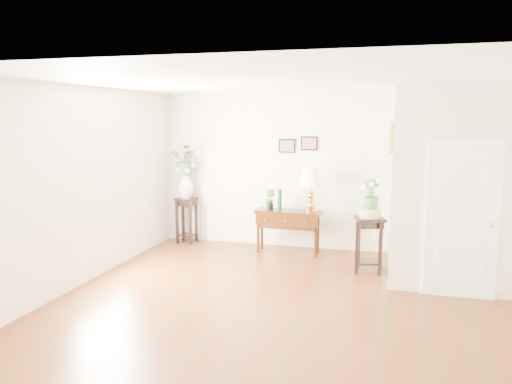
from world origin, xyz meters
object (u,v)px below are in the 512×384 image
at_px(plant_stand_a, 187,220).
at_px(console_table, 288,232).
at_px(table_lamp, 311,192).
at_px(plant_stand_b, 369,244).

bearing_deg(plant_stand_a, console_table, -5.95).
relative_size(table_lamp, plant_stand_b, 0.89).
relative_size(plant_stand_a, plant_stand_b, 1.01).
height_order(table_lamp, plant_stand_b, table_lamp).
distance_m(plant_stand_a, plant_stand_b, 3.55).
distance_m(table_lamp, plant_stand_a, 2.50).
height_order(console_table, plant_stand_b, plant_stand_b).
bearing_deg(console_table, plant_stand_a, 176.52).
bearing_deg(plant_stand_b, table_lamp, 145.65).
bearing_deg(plant_stand_b, console_table, 153.72).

